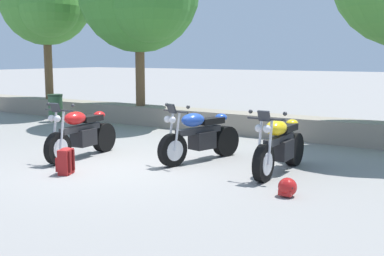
{
  "coord_description": "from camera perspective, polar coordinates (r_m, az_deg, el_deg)",
  "views": [
    {
      "loc": [
        6.1,
        -6.65,
        2.04
      ],
      "look_at": [
        0.87,
        1.2,
        0.65
      ],
      "focal_mm": 45.71,
      "sensor_mm": 36.0,
      "label": 1
    }
  ],
  "objects": [
    {
      "name": "motorcycle_yellow_far_right",
      "position": [
        8.66,
        10.15,
        -2.09
      ],
      "size": [
        0.67,
        2.06,
        1.18
      ],
      "color": "black",
      "rests_on": "ground"
    },
    {
      "name": "motorcycle_red_near_left",
      "position": [
        10.07,
        -12.81,
        -0.71
      ],
      "size": [
        0.71,
        2.06,
        1.18
      ],
      "color": "black",
      "rests_on": "ground"
    },
    {
      "name": "motorcycle_blue_centre",
      "position": [
        9.51,
        0.87,
        -1.02
      ],
      "size": [
        0.8,
        2.04,
        1.18
      ],
      "color": "black",
      "rests_on": "ground"
    },
    {
      "name": "trash_bin",
      "position": [
        15.92,
        -15.64,
        2.28
      ],
      "size": [
        0.46,
        0.46,
        0.86
      ],
      "color": "#335638",
      "rests_on": "ground"
    },
    {
      "name": "rider_backpack",
      "position": [
        8.79,
        -14.55,
        -3.69
      ],
      "size": [
        0.33,
        0.35,
        0.47
      ],
      "color": "#A31E1E",
      "rests_on": "ground"
    },
    {
      "name": "ground_plane",
      "position": [
        9.25,
        -8.68,
        -4.45
      ],
      "size": [
        120.0,
        120.0,
        0.0
      ],
      "primitive_type": "plane",
      "color": "gray"
    },
    {
      "name": "leafy_tree_far_left",
      "position": [
        17.8,
        -16.64,
        14.02
      ],
      "size": [
        3.28,
        3.13,
        4.98
      ],
      "color": "brown",
      "rests_on": "stone_wall"
    },
    {
      "name": "rider_helmet",
      "position": [
        7.33,
        11.05,
        -6.82
      ],
      "size": [
        0.28,
        0.28,
        0.28
      ],
      "color": "#B21919",
      "rests_on": "ground"
    },
    {
      "name": "stone_wall",
      "position": [
        13.09,
        5.55,
        0.6
      ],
      "size": [
        36.0,
        0.8,
        0.55
      ],
      "primitive_type": "cube",
      "color": "gray",
      "rests_on": "ground"
    }
  ]
}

